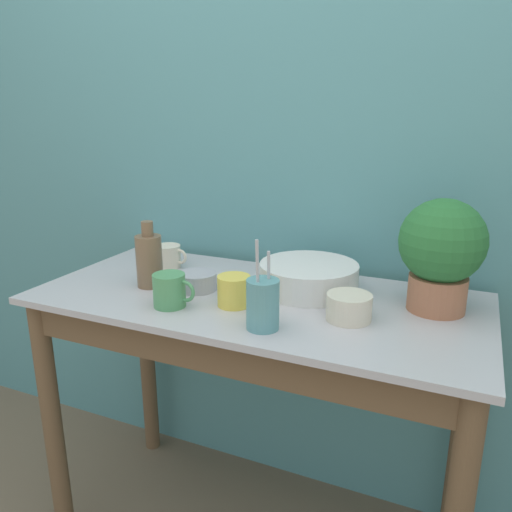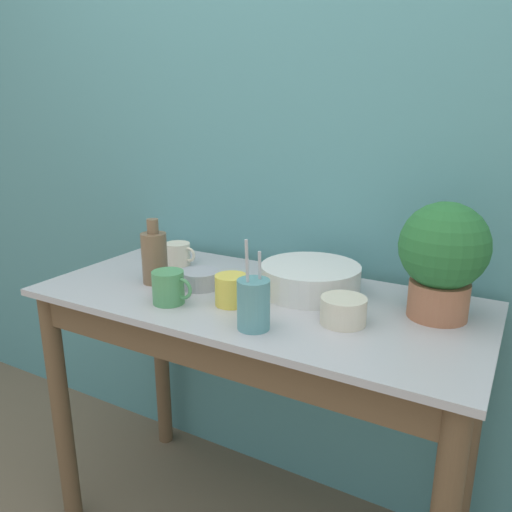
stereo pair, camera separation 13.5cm
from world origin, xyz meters
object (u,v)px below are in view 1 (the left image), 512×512
at_px(utensil_cup, 263,304).
at_px(bottle_tall, 149,260).
at_px(bowl_wash_large, 309,277).
at_px(potted_plant, 441,250).
at_px(mug_green, 170,290).
at_px(mug_cream, 168,256).
at_px(bowl_small_cream, 349,307).
at_px(bowl_small_steel, 197,281).
at_px(mug_yellow, 235,291).

bearing_deg(utensil_cup, bottle_tall, 161.45).
bearing_deg(bowl_wash_large, potted_plant, -1.28).
bearing_deg(bowl_wash_large, bottle_tall, -160.76).
relative_size(potted_plant, mug_green, 2.43).
xyz_separation_m(mug_cream, utensil_cup, (0.49, -0.33, 0.03)).
xyz_separation_m(bottle_tall, utensil_cup, (0.44, -0.15, -0.02)).
height_order(potted_plant, mug_green, potted_plant).
xyz_separation_m(mug_cream, mug_green, (0.20, -0.30, 0.01)).
bearing_deg(bowl_wash_large, utensil_cup, -93.58).
distance_m(mug_cream, mug_green, 0.36).
relative_size(bottle_tall, bowl_small_cream, 1.74).
distance_m(bowl_wash_large, bowl_small_steel, 0.33).
bearing_deg(mug_cream, bottle_tall, -73.30).
xyz_separation_m(bowl_small_cream, bowl_small_steel, (-0.47, 0.04, -0.01)).
bearing_deg(utensil_cup, mug_green, 173.88).
bearing_deg(bottle_tall, bowl_wash_large, 19.24).
relative_size(mug_green, utensil_cup, 0.54).
bearing_deg(mug_yellow, bowl_wash_large, 53.01).
distance_m(mug_green, utensil_cup, 0.29).
xyz_separation_m(bowl_small_cream, utensil_cup, (-0.18, -0.14, 0.03)).
height_order(bottle_tall, bowl_small_steel, bottle_tall).
bearing_deg(bowl_small_cream, mug_cream, 163.99).
relative_size(bowl_wash_large, mug_cream, 2.47).
bearing_deg(mug_yellow, bowl_small_cream, 5.68).
bearing_deg(bowl_small_steel, bowl_wash_large, 22.58).
xyz_separation_m(bowl_wash_large, mug_green, (-0.31, -0.27, 0.00)).
bearing_deg(mug_cream, mug_yellow, -31.76).
xyz_separation_m(mug_yellow, bowl_small_cream, (0.31, 0.03, -0.01)).
height_order(mug_cream, bowl_small_steel, mug_cream).
bearing_deg(bowl_small_steel, potted_plant, 10.14).
distance_m(bowl_small_cream, utensil_cup, 0.23).
relative_size(potted_plant, bowl_wash_large, 1.03).
xyz_separation_m(bowl_wash_large, mug_yellow, (-0.15, -0.20, 0.00)).
distance_m(potted_plant, mug_cream, 0.88).
bearing_deg(potted_plant, bowl_small_steel, -169.86).
bearing_deg(mug_green, mug_cream, 124.05).
height_order(potted_plant, bottle_tall, potted_plant).
height_order(mug_cream, utensil_cup, utensil_cup).
bearing_deg(bowl_wash_large, bowl_small_steel, -157.42).
bearing_deg(mug_green, potted_plant, 21.69).
distance_m(mug_cream, utensil_cup, 0.59).
distance_m(potted_plant, utensil_cup, 0.49).
height_order(mug_cream, bowl_small_cream, mug_cream).
bearing_deg(bowl_small_cream, bottle_tall, 179.30).
relative_size(mug_cream, mug_yellow, 0.95).
distance_m(potted_plant, bowl_small_steel, 0.69).
bearing_deg(bottle_tall, bowl_small_steel, 11.87).
distance_m(potted_plant, mug_green, 0.73).
bearing_deg(bowl_wash_large, mug_cream, 177.00).
xyz_separation_m(bottle_tall, mug_cream, (-0.06, 0.19, -0.05)).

